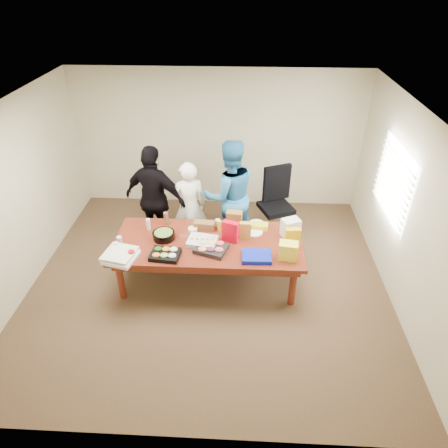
# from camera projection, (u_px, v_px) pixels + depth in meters

# --- Properties ---
(floor) EXTENTS (5.50, 5.00, 0.02)m
(floor) POSITION_uv_depth(u_px,v_px,m) (209.00, 280.00, 6.26)
(floor) COLOR #47301E
(floor) RESTS_ON ground
(ceiling) EXTENTS (5.50, 5.00, 0.02)m
(ceiling) POSITION_uv_depth(u_px,v_px,m) (204.00, 111.00, 4.76)
(ceiling) COLOR white
(ceiling) RESTS_ON wall_back
(wall_back) EXTENTS (5.50, 0.04, 2.70)m
(wall_back) POSITION_uv_depth(u_px,v_px,m) (218.00, 140.00, 7.59)
(wall_back) COLOR beige
(wall_back) RESTS_ON floor
(wall_front) EXTENTS (5.50, 0.04, 2.70)m
(wall_front) POSITION_uv_depth(u_px,v_px,m) (182.00, 355.00, 3.43)
(wall_front) COLOR beige
(wall_front) RESTS_ON floor
(wall_left) EXTENTS (0.04, 5.00, 2.70)m
(wall_left) POSITION_uv_depth(u_px,v_px,m) (15.00, 202.00, 5.62)
(wall_left) COLOR beige
(wall_left) RESTS_ON floor
(wall_right) EXTENTS (0.04, 5.00, 2.70)m
(wall_right) POSITION_uv_depth(u_px,v_px,m) (407.00, 212.00, 5.39)
(wall_right) COLOR beige
(wall_right) RESTS_ON floor
(window_panel) EXTENTS (0.03, 1.40, 1.10)m
(window_panel) POSITION_uv_depth(u_px,v_px,m) (394.00, 182.00, 5.81)
(window_panel) COLOR white
(window_panel) RESTS_ON wall_right
(window_blinds) EXTENTS (0.04, 1.36, 1.00)m
(window_blinds) POSITION_uv_depth(u_px,v_px,m) (391.00, 182.00, 5.81)
(window_blinds) COLOR beige
(window_blinds) RESTS_ON wall_right
(conference_table) EXTENTS (2.80, 1.20, 0.75)m
(conference_table) POSITION_uv_depth(u_px,v_px,m) (208.00, 261.00, 6.05)
(conference_table) COLOR #4C1C0F
(conference_table) RESTS_ON floor
(office_chair) EXTENTS (0.81, 0.81, 1.22)m
(office_chair) POSITION_uv_depth(u_px,v_px,m) (276.00, 205.00, 7.00)
(office_chair) COLOR black
(office_chair) RESTS_ON floor
(person_center) EXTENTS (0.67, 0.53, 1.60)m
(person_center) POSITION_uv_depth(u_px,v_px,m) (189.00, 206.00, 6.60)
(person_center) COLOR white
(person_center) RESTS_ON floor
(person_right) EXTENTS (1.12, 0.98, 1.94)m
(person_right) POSITION_uv_depth(u_px,v_px,m) (229.00, 195.00, 6.57)
(person_right) COLOR teal
(person_right) RESTS_ON floor
(person_left) EXTENTS (1.18, 0.78, 1.86)m
(person_left) POSITION_uv_depth(u_px,v_px,m) (155.00, 199.00, 6.53)
(person_left) COLOR black
(person_left) RESTS_ON floor
(veggie_tray) EXTENTS (0.44, 0.36, 0.06)m
(veggie_tray) POSITION_uv_depth(u_px,v_px,m) (165.00, 255.00, 5.53)
(veggie_tray) COLOR black
(veggie_tray) RESTS_ON conference_table
(fruit_tray) EXTENTS (0.52, 0.46, 0.07)m
(fruit_tray) POSITION_uv_depth(u_px,v_px,m) (211.00, 249.00, 5.64)
(fruit_tray) COLOR black
(fruit_tray) RESTS_ON conference_table
(sheet_cake) EXTENTS (0.47, 0.39, 0.07)m
(sheet_cake) POSITION_uv_depth(u_px,v_px,m) (203.00, 241.00, 5.78)
(sheet_cake) COLOR silver
(sheet_cake) RESTS_ON conference_table
(salad_bowl) EXTENTS (0.37, 0.37, 0.11)m
(salad_bowl) POSITION_uv_depth(u_px,v_px,m) (164.00, 235.00, 5.89)
(salad_bowl) COLOR black
(salad_bowl) RESTS_ON conference_table
(chip_bag_blue) EXTENTS (0.41, 0.31, 0.06)m
(chip_bag_blue) POSITION_uv_depth(u_px,v_px,m) (257.00, 256.00, 5.50)
(chip_bag_blue) COLOR #0D1CAE
(chip_bag_blue) RESTS_ON conference_table
(chip_bag_red) EXTENTS (0.25, 0.17, 0.34)m
(chip_bag_red) POSITION_uv_depth(u_px,v_px,m) (230.00, 232.00, 5.76)
(chip_bag_red) COLOR red
(chip_bag_red) RESTS_ON conference_table
(chip_bag_yellow) EXTENTS (0.22, 0.10, 0.32)m
(chip_bag_yellow) POSITION_uv_depth(u_px,v_px,m) (292.00, 238.00, 5.64)
(chip_bag_yellow) COLOR #E8B40C
(chip_bag_yellow) RESTS_ON conference_table
(chip_bag_orange) EXTENTS (0.17, 0.08, 0.26)m
(chip_bag_orange) POSITION_uv_depth(u_px,v_px,m) (245.00, 230.00, 5.86)
(chip_bag_orange) COLOR gold
(chip_bag_orange) RESTS_ON conference_table
(mayo_jar) EXTENTS (0.09, 0.09, 0.12)m
(mayo_jar) POSITION_uv_depth(u_px,v_px,m) (218.00, 223.00, 6.15)
(mayo_jar) COLOR silver
(mayo_jar) RESTS_ON conference_table
(mustard_bottle) EXTENTS (0.08, 0.08, 0.17)m
(mustard_bottle) POSITION_uv_depth(u_px,v_px,m) (219.00, 226.00, 6.04)
(mustard_bottle) COLOR yellow
(mustard_bottle) RESTS_ON conference_table
(dressing_bottle) EXTENTS (0.08, 0.08, 0.21)m
(dressing_bottle) POSITION_uv_depth(u_px,v_px,m) (166.00, 218.00, 6.18)
(dressing_bottle) COLOR brown
(dressing_bottle) RESTS_ON conference_table
(ranch_bottle) EXTENTS (0.08, 0.08, 0.18)m
(ranch_bottle) POSITION_uv_depth(u_px,v_px,m) (148.00, 224.00, 6.06)
(ranch_bottle) COLOR white
(ranch_bottle) RESTS_ON conference_table
(banana_bunch) EXTENTS (0.28, 0.18, 0.09)m
(banana_bunch) POSITION_uv_depth(u_px,v_px,m) (260.00, 226.00, 6.11)
(banana_bunch) COLOR yellow
(banana_bunch) RESTS_ON conference_table
(bread_loaf) EXTENTS (0.33, 0.17, 0.13)m
(bread_loaf) POSITION_uv_depth(u_px,v_px,m) (204.00, 225.00, 6.09)
(bread_loaf) COLOR brown
(bread_loaf) RESTS_ON conference_table
(kraft_bag) EXTENTS (0.25, 0.16, 0.31)m
(kraft_bag) POSITION_uv_depth(u_px,v_px,m) (234.00, 220.00, 6.04)
(kraft_bag) COLOR brown
(kraft_bag) RESTS_ON conference_table
(red_cup) EXTENTS (0.11, 0.11, 0.12)m
(red_cup) POSITION_uv_depth(u_px,v_px,m) (132.00, 254.00, 5.49)
(red_cup) COLOR #AF0E0A
(red_cup) RESTS_ON conference_table
(clear_cup_a) EXTENTS (0.09, 0.09, 0.11)m
(clear_cup_a) POSITION_uv_depth(u_px,v_px,m) (117.00, 246.00, 5.67)
(clear_cup_a) COLOR silver
(clear_cup_a) RESTS_ON conference_table
(clear_cup_b) EXTENTS (0.09, 0.09, 0.11)m
(clear_cup_b) POSITION_uv_depth(u_px,v_px,m) (119.00, 240.00, 5.79)
(clear_cup_b) COLOR silver
(clear_cup_b) RESTS_ON conference_table
(pizza_box_lower) EXTENTS (0.50, 0.50, 0.05)m
(pizza_box_lower) POSITION_uv_depth(u_px,v_px,m) (121.00, 257.00, 5.49)
(pizza_box_lower) COLOR white
(pizza_box_lower) RESTS_ON conference_table
(pizza_box_upper) EXTENTS (0.49, 0.49, 0.05)m
(pizza_box_upper) POSITION_uv_depth(u_px,v_px,m) (119.00, 254.00, 5.48)
(pizza_box_upper) COLOR beige
(pizza_box_upper) RESTS_ON pizza_box_lower
(plate_a) EXTENTS (0.28, 0.28, 0.01)m
(plate_a) POSITION_uv_depth(u_px,v_px,m) (254.00, 232.00, 6.04)
(plate_a) COLOR white
(plate_a) RESTS_ON conference_table
(plate_b) EXTENTS (0.28, 0.28, 0.01)m
(plate_b) POSITION_uv_depth(u_px,v_px,m) (257.00, 223.00, 6.24)
(plate_b) COLOR white
(plate_b) RESTS_ON conference_table
(dip_bowl_a) EXTENTS (0.20, 0.20, 0.07)m
(dip_bowl_a) POSITION_uv_depth(u_px,v_px,m) (227.00, 224.00, 6.17)
(dip_bowl_a) COLOR beige
(dip_bowl_a) RESTS_ON conference_table
(dip_bowl_b) EXTENTS (0.15, 0.15, 0.06)m
(dip_bowl_b) POSITION_uv_depth(u_px,v_px,m) (193.00, 230.00, 6.06)
(dip_bowl_b) COLOR #F5EFC3
(dip_bowl_b) RESTS_ON conference_table
(grocery_bag_white) EXTENTS (0.31, 0.27, 0.28)m
(grocery_bag_white) POSITION_uv_depth(u_px,v_px,m) (291.00, 227.00, 5.91)
(grocery_bag_white) COLOR white
(grocery_bag_white) RESTS_ON conference_table
(grocery_bag_yellow) EXTENTS (0.28, 0.21, 0.26)m
(grocery_bag_yellow) POSITION_uv_depth(u_px,v_px,m) (288.00, 251.00, 5.45)
(grocery_bag_yellow) COLOR yellow
(grocery_bag_yellow) RESTS_ON conference_table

